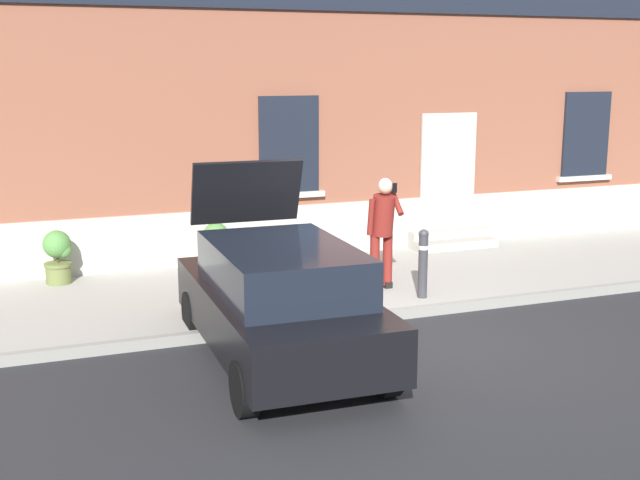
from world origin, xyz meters
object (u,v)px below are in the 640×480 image
(hatchback_car_black, at_px, (279,300))
(person_on_phone, at_px, (383,226))
(planter_terracotta, at_px, (217,246))
(bollard_near_person, at_px, (423,261))
(planter_olive, at_px, (58,255))

(hatchback_car_black, xyz_separation_m, person_on_phone, (2.39, 2.17, 0.35))
(hatchback_car_black, distance_m, planter_terracotta, 4.09)
(bollard_near_person, distance_m, planter_terracotta, 3.59)
(hatchback_car_black, height_order, person_on_phone, hatchback_car_black)
(hatchback_car_black, bearing_deg, planter_olive, 117.85)
(hatchback_car_black, relative_size, planter_olive, 4.78)
(bollard_near_person, xyz_separation_m, planter_terracotta, (-2.50, 2.58, -0.11))
(person_on_phone, relative_size, planter_olive, 2.03)
(bollard_near_person, xyz_separation_m, person_on_phone, (-0.35, 0.67, 0.44))
(person_on_phone, xyz_separation_m, planter_olive, (-4.67, 2.15, -0.55))
(bollard_near_person, distance_m, planter_olive, 5.77)
(person_on_phone, bearing_deg, planter_terracotta, 148.76)
(bollard_near_person, height_order, planter_olive, bollard_near_person)
(planter_olive, bearing_deg, planter_terracotta, -5.57)
(hatchback_car_black, height_order, bollard_near_person, hatchback_car_black)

